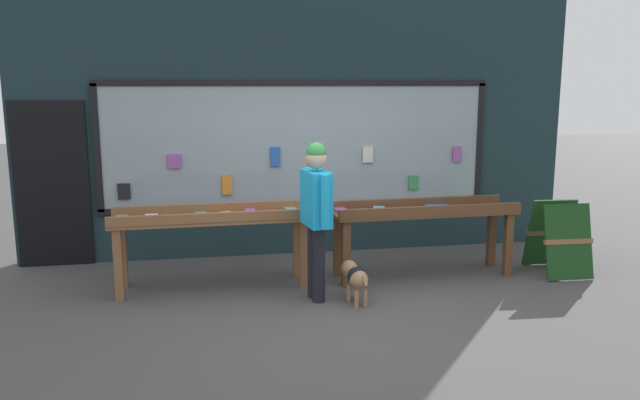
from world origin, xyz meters
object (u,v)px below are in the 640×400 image
person_browsing (316,209)px  small_dog (356,276)px  display_table_left (212,225)px  sandwich_board_sign (559,237)px  display_table_right (423,217)px

person_browsing → small_dog: person_browsing is taller
display_table_left → sandwich_board_sign: size_ratio=2.53×
person_browsing → display_table_right: bearing=-75.0°
display_table_right → person_browsing: (-1.42, -0.61, 0.28)m
small_dog → display_table_left: bearing=52.3°
display_table_left → display_table_right: bearing=-0.1°
small_dog → sandwich_board_sign: 2.77m
sandwich_board_sign → display_table_right: bearing=176.6°
display_table_right → sandwich_board_sign: display_table_right is taller
sandwich_board_sign → small_dog: bearing=-164.4°
person_browsing → small_dog: bearing=-123.0°
small_dog → sandwich_board_sign: bearing=-87.1°
display_table_left → small_dog: display_table_left is taller
display_table_left → person_browsing: 1.27m
display_table_left → display_table_right: display_table_left is taller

